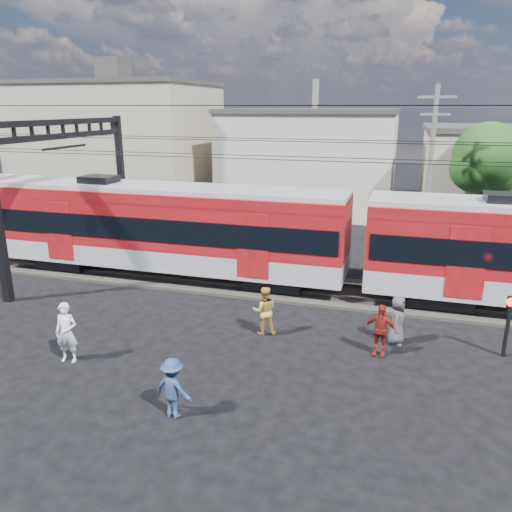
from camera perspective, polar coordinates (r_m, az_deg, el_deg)
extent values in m
plane|color=black|center=(14.56, -5.28, -14.20)|extent=(120.00, 120.00, 0.00)
cube|color=#2D2823|center=(21.45, 2.58, -3.49)|extent=(70.00, 3.40, 0.12)
cube|color=#59544C|center=(20.72, 2.08, -3.87)|extent=(70.00, 0.12, 0.12)
cube|color=#59544C|center=(22.09, 3.06, -2.55)|extent=(70.00, 0.12, 0.12)
cube|color=black|center=(25.69, -20.31, -0.42)|extent=(2.40, 2.20, 0.70)
cube|color=black|center=(21.36, 2.43, -2.74)|extent=(2.40, 2.20, 0.70)
cube|color=#97999E|center=(22.83, -10.11, 0.40)|extent=(16.00, 3.00, 0.90)
cube|color=maroon|center=(22.43, -10.32, 4.45)|extent=(16.00, 3.00, 2.40)
cube|color=black|center=(22.48, -10.29, 3.83)|extent=(15.68, 3.08, 0.95)
cube|color=#97999E|center=(22.20, -10.49, 7.60)|extent=(16.00, 2.60, 0.25)
cube|color=black|center=(20.88, 20.22, -4.28)|extent=(2.40, 2.20, 0.70)
cube|color=black|center=(28.50, -15.11, 8.16)|extent=(0.30, 0.30, 7.00)
cube|color=black|center=(24.51, -21.28, 14.08)|extent=(0.25, 9.30, 0.25)
cube|color=black|center=(24.53, -21.13, 12.69)|extent=(0.25, 9.30, 0.25)
cylinder|color=black|center=(19.55, 2.29, 10.94)|extent=(70.00, 0.03, 0.03)
cylinder|color=black|center=(20.90, 3.25, 11.31)|extent=(70.00, 0.03, 0.03)
cylinder|color=black|center=(19.49, 2.31, 12.99)|extent=(70.00, 0.03, 0.03)
cylinder|color=black|center=(20.85, 3.28, 13.22)|extent=(70.00, 0.03, 0.03)
cylinder|color=black|center=(16.75, -0.09, 16.85)|extent=(70.00, 0.03, 0.03)
cylinder|color=black|center=(23.54, 4.97, 16.75)|extent=(70.00, 0.03, 0.03)
cube|color=tan|center=(41.79, -15.34, 12.08)|extent=(14.00, 10.00, 9.00)
cube|color=#3F3D3A|center=(41.72, -15.85, 18.45)|extent=(14.28, 10.20, 0.30)
cube|color=beige|center=(39.34, 6.57, 10.84)|extent=(12.00, 12.00, 7.00)
cube|color=#3F3D3A|center=(39.14, 6.76, 16.16)|extent=(12.24, 12.24, 0.30)
cylinder|color=slate|center=(26.78, 19.20, 8.92)|extent=(0.24, 0.24, 8.50)
cube|color=slate|center=(26.59, 19.98, 16.71)|extent=(1.80, 0.12, 0.12)
cube|color=slate|center=(26.59, 19.80, 15.00)|extent=(1.40, 0.12, 0.12)
cylinder|color=#382619|center=(30.36, 24.25, 4.80)|extent=(0.36, 0.36, 3.92)
sphere|color=#134313|center=(29.97, 24.93, 10.30)|extent=(3.64, 3.64, 3.64)
sphere|color=#134313|center=(30.42, 25.82, 8.93)|extent=(2.80, 2.80, 2.80)
imported|color=silver|center=(16.20, -20.83, -8.18)|extent=(0.74, 0.54, 1.89)
imported|color=gold|center=(16.94, 0.96, -6.26)|extent=(0.99, 0.88, 1.70)
imported|color=navy|center=(12.90, -9.46, -14.68)|extent=(1.11, 0.76, 1.59)
imported|color=maroon|center=(16.01, 13.98, -8.23)|extent=(1.04, 0.54, 1.69)
imported|color=#48474C|center=(16.91, 15.84, -7.08)|extent=(0.61, 0.86, 1.65)
cylinder|color=black|center=(17.24, 26.77, -7.43)|extent=(0.12, 0.12, 1.87)
sphere|color=#FF140C|center=(16.93, 27.16, -4.69)|extent=(0.29, 0.29, 0.29)
cube|color=black|center=(16.93, 27.16, -4.69)|extent=(0.26, 0.06, 0.36)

